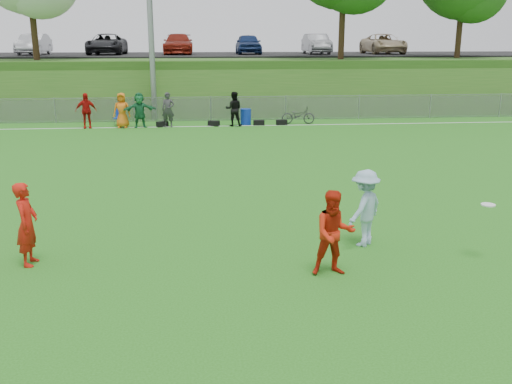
{
  "coord_description": "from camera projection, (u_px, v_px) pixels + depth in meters",
  "views": [
    {
      "loc": [
        -0.53,
        -10.26,
        4.26
      ],
      "look_at": [
        0.51,
        0.5,
        1.33
      ],
      "focal_mm": 40.0,
      "sensor_mm": 36.0,
      "label": 1
    }
  ],
  "objects": [
    {
      "name": "car_row",
      "position": [
        190.0,
        44.0,
        40.66
      ],
      "size": [
        32.04,
        5.18,
        1.44
      ],
      "color": "silver",
      "rests_on": "parking_lot"
    },
    {
      "name": "camp_chair",
      "position": [
        119.0,
        120.0,
        28.61
      ],
      "size": [
        0.54,
        0.54,
        0.82
      ],
      "rotation": [
        0.0,
        0.0,
        -0.2
      ],
      "color": "#102DB2",
      "rests_on": "ground"
    },
    {
      "name": "parking_lot",
      "position": [
        207.0,
        55.0,
        41.93
      ],
      "size": [
        120.0,
        12.0,
        0.1
      ],
      "primitive_type": "cube",
      "color": "black",
      "rests_on": "berm"
    },
    {
      "name": "sideline_far",
      "position": [
        212.0,
        126.0,
        28.31
      ],
      "size": [
        60.0,
        0.1,
        0.01
      ],
      "primitive_type": "cube",
      "color": "white",
      "rests_on": "ground"
    },
    {
      "name": "fence",
      "position": [
        211.0,
        108.0,
        30.07
      ],
      "size": [
        58.0,
        0.06,
        1.3
      ],
      "color": "gray",
      "rests_on": "ground"
    },
    {
      "name": "player_red_center",
      "position": [
        334.0,
        233.0,
        10.42
      ],
      "size": [
        0.78,
        0.61,
        1.61
      ],
      "primitive_type": "imported",
      "rotation": [
        0.0,
        0.0,
        0.01
      ],
      "color": "red",
      "rests_on": "ground"
    },
    {
      "name": "gear_bags",
      "position": [
        229.0,
        123.0,
        28.46
      ],
      "size": [
        6.54,
        0.53,
        0.26
      ],
      "color": "black",
      "rests_on": "ground"
    },
    {
      "name": "bicycle",
      "position": [
        298.0,
        115.0,
        29.02
      ],
      "size": [
        1.71,
        0.73,
        0.87
      ],
      "primitive_type": "imported",
      "rotation": [
        0.0,
        0.0,
        1.48
      ],
      "color": "#2A2A2C",
      "rests_on": "ground"
    },
    {
      "name": "spectator_row",
      "position": [
        151.0,
        110.0,
        27.82
      ],
      "size": [
        8.13,
        0.8,
        1.69
      ],
      "color": "#B20E0C",
      "rests_on": "ground"
    },
    {
      "name": "ground",
      "position": [
        232.0,
        265.0,
        11.03
      ],
      "size": [
        120.0,
        120.0,
        0.0
      ],
      "primitive_type": "plane",
      "color": "#216214",
      "rests_on": "ground"
    },
    {
      "name": "berm",
      "position": [
        207.0,
        78.0,
        40.41
      ],
      "size": [
        120.0,
        18.0,
        3.0
      ],
      "primitive_type": "cube",
      "color": "#265718",
      "rests_on": "ground"
    },
    {
      "name": "player_blue",
      "position": [
        365.0,
        208.0,
        11.91
      ],
      "size": [
        1.18,
        1.17,
        1.63
      ],
      "primitive_type": "imported",
      "rotation": [
        0.0,
        0.0,
        3.92
      ],
      "color": "#94B6CE",
      "rests_on": "ground"
    },
    {
      "name": "frisbee",
      "position": [
        488.0,
        205.0,
        11.09
      ],
      "size": [
        0.28,
        0.28,
        0.03
      ],
      "color": "silver",
      "rests_on": "ground"
    },
    {
      "name": "player_red_left",
      "position": [
        27.0,
        224.0,
        10.88
      ],
      "size": [
        0.41,
        0.61,
        1.64
      ],
      "primitive_type": "imported",
      "rotation": [
        0.0,
        0.0,
        1.54
      ],
      "color": "red",
      "rests_on": "ground"
    },
    {
      "name": "recycling_bin",
      "position": [
        246.0,
        117.0,
        28.78
      ],
      "size": [
        0.65,
        0.65,
        0.79
      ],
      "primitive_type": "cylinder",
      "rotation": [
        0.0,
        0.0,
        -0.26
      ],
      "color": "#0F2CA3",
      "rests_on": "ground"
    }
  ]
}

